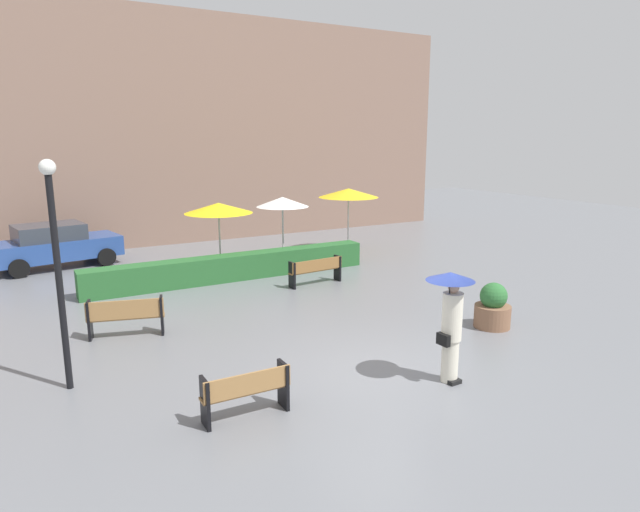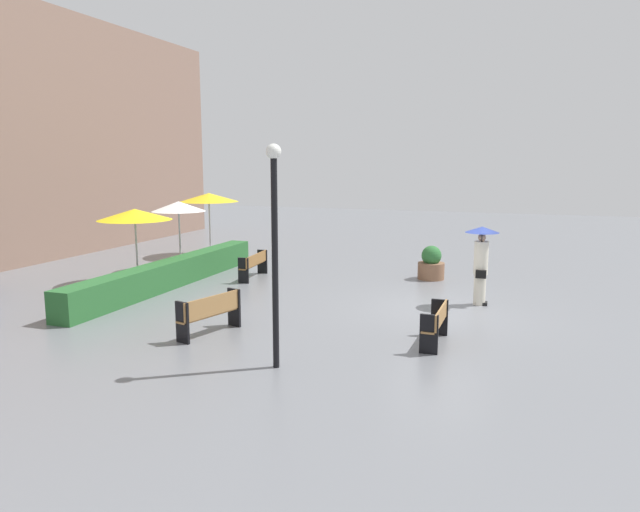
% 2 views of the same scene
% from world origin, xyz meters
% --- Properties ---
extents(ground_plane, '(60.00, 60.00, 0.00)m').
position_xyz_m(ground_plane, '(0.00, 0.00, 0.00)').
color(ground_plane, slate).
extents(bench_near_left, '(1.50, 0.39, 0.83)m').
position_xyz_m(bench_near_left, '(-3.04, -0.28, 0.49)').
color(bench_near_left, '#9E7242').
rests_on(bench_near_left, ground).
extents(bench_back_row, '(1.86, 0.48, 0.83)m').
position_xyz_m(bench_back_row, '(2.09, 6.50, 0.50)').
color(bench_back_row, olive).
rests_on(bench_back_row, ground).
extents(bench_far_left, '(1.74, 0.81, 0.91)m').
position_xyz_m(bench_far_left, '(-4.02, 4.63, 0.54)').
color(bench_far_left, '#9E7242').
rests_on(bench_far_left, ground).
extents(pedestrian_with_umbrella, '(0.90, 0.90, 2.16)m').
position_xyz_m(pedestrian_with_umbrella, '(0.82, -0.89, 1.35)').
color(pedestrian_with_umbrella, silver).
rests_on(pedestrian_with_umbrella, ground).
extents(planter_pot, '(0.88, 0.88, 1.12)m').
position_xyz_m(planter_pot, '(3.91, 0.90, 0.48)').
color(planter_pot, brown).
rests_on(planter_pot, ground).
extents(lamp_post, '(0.28, 0.28, 4.21)m').
position_xyz_m(lamp_post, '(-5.48, 2.39, 2.56)').
color(lamp_post, black).
rests_on(lamp_post, ground).
extents(patio_umbrella_yellow, '(2.31, 2.31, 2.40)m').
position_xyz_m(patio_umbrella_yellow, '(0.06, 9.63, 2.22)').
color(patio_umbrella_yellow, silver).
rests_on(patio_umbrella_yellow, ground).
extents(patio_umbrella_white, '(1.89, 1.89, 2.48)m').
position_xyz_m(patio_umbrella_white, '(2.44, 9.57, 2.29)').
color(patio_umbrella_white, silver).
rests_on(patio_umbrella_white, ground).
extents(patio_umbrella_yellow_far, '(2.38, 2.38, 2.58)m').
position_xyz_m(patio_umbrella_yellow_far, '(5.67, 10.22, 2.40)').
color(patio_umbrella_yellow_far, silver).
rests_on(patio_umbrella_yellow_far, ground).
extents(hedge_strip, '(9.46, 0.70, 0.83)m').
position_xyz_m(hedge_strip, '(0.05, 8.40, 0.41)').
color(hedge_strip, '#28602D').
rests_on(hedge_strip, ground).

